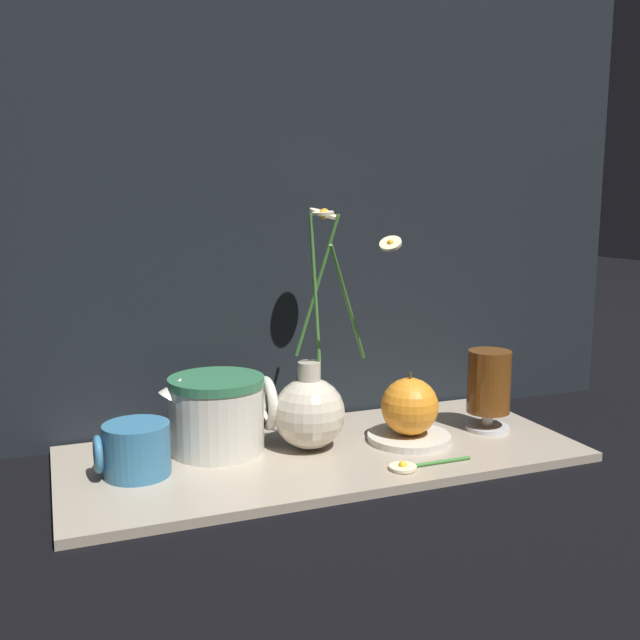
{
  "coord_description": "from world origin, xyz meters",
  "views": [
    {
      "loc": [
        -0.35,
        -0.88,
        0.35
      ],
      "look_at": [
        -0.0,
        0.0,
        0.19
      ],
      "focal_mm": 40.0,
      "sensor_mm": 36.0,
      "label": 1
    }
  ],
  "objects": [
    {
      "name": "vase_with_flowers",
      "position": [
        -0.01,
        0.02,
        0.07
      ],
      "size": [
        0.15,
        0.18,
        0.33
      ],
      "color": "beige",
      "rests_on": "shelf"
    },
    {
      "name": "loose_daisy",
      "position": [
        0.08,
        -0.11,
        0.02
      ],
      "size": [
        0.12,
        0.04,
        0.01
      ],
      "color": "#3D7A33",
      "rests_on": "shelf"
    },
    {
      "name": "tea_glass",
      "position": [
        0.26,
        -0.01,
        0.08
      ],
      "size": [
        0.07,
        0.07,
        0.12
      ],
      "color": "silver",
      "rests_on": "shelf"
    },
    {
      "name": "shelf",
      "position": [
        0.0,
        0.0,
        0.01
      ],
      "size": [
        0.71,
        0.3,
        0.01
      ],
      "color": "tan",
      "rests_on": "ground_plane"
    },
    {
      "name": "yellow_mug",
      "position": [
        -0.25,
        0.0,
        0.05
      ],
      "size": [
        0.09,
        0.08,
        0.07
      ],
      "color": "teal",
      "rests_on": "shelf"
    },
    {
      "name": "saucer_plate",
      "position": [
        0.13,
        -0.01,
        0.02
      ],
      "size": [
        0.12,
        0.12,
        0.01
      ],
      "color": "silver",
      "rests_on": "shelf"
    },
    {
      "name": "orange_fruit",
      "position": [
        0.13,
        -0.01,
        0.06
      ],
      "size": [
        0.08,
        0.08,
        0.09
      ],
      "color": "orange",
      "rests_on": "saucer_plate"
    },
    {
      "name": "ground_plane",
      "position": [
        0.0,
        0.0,
        0.0
      ],
      "size": [
        6.0,
        6.0,
        0.0
      ],
      "primitive_type": "plane",
      "color": "black"
    },
    {
      "name": "backdrop_wall",
      "position": [
        0.0,
        0.17,
        0.55
      ],
      "size": [
        1.21,
        0.02,
        1.1
      ],
      "color": "black",
      "rests_on": "ground_plane"
    },
    {
      "name": "ceramic_pitcher",
      "position": [
        -0.13,
        0.05,
        0.07
      ],
      "size": [
        0.16,
        0.13,
        0.12
      ],
      "color": "beige",
      "rests_on": "shelf"
    }
  ]
}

